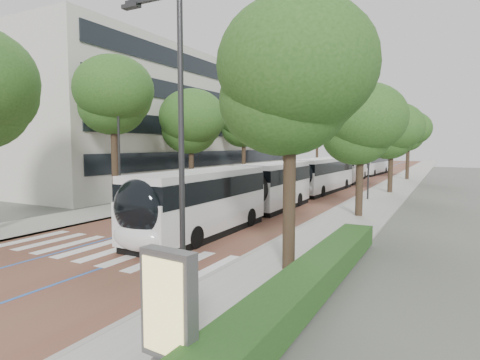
% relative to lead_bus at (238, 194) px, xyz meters
% --- Properties ---
extents(ground, '(160.00, 160.00, 0.00)m').
position_rel_lead_bus_xyz_m(ground, '(-1.84, -9.18, -1.63)').
color(ground, '#51544C').
rests_on(ground, ground).
extents(road, '(11.00, 140.00, 0.02)m').
position_rel_lead_bus_xyz_m(road, '(-1.84, 30.82, -1.62)').
color(road, brown).
rests_on(road, ground).
extents(sidewalk_left, '(4.00, 140.00, 0.12)m').
position_rel_lead_bus_xyz_m(sidewalk_left, '(-9.34, 30.82, -1.57)').
color(sidewalk_left, gray).
rests_on(sidewalk_left, ground).
extents(sidewalk_right, '(4.00, 140.00, 0.12)m').
position_rel_lead_bus_xyz_m(sidewalk_right, '(5.66, 30.82, -1.57)').
color(sidewalk_right, gray).
rests_on(sidewalk_right, ground).
extents(kerb_left, '(0.20, 140.00, 0.14)m').
position_rel_lead_bus_xyz_m(kerb_left, '(-7.44, 30.82, -1.57)').
color(kerb_left, gray).
rests_on(kerb_left, ground).
extents(kerb_right, '(0.20, 140.00, 0.14)m').
position_rel_lead_bus_xyz_m(kerb_right, '(3.76, 30.82, -1.57)').
color(kerb_right, gray).
rests_on(kerb_right, ground).
extents(zebra_crossing, '(10.55, 3.60, 0.01)m').
position_rel_lead_bus_xyz_m(zebra_crossing, '(-1.64, -8.18, -1.60)').
color(zebra_crossing, silver).
rests_on(zebra_crossing, ground).
extents(lane_line_left, '(0.12, 126.00, 0.01)m').
position_rel_lead_bus_xyz_m(lane_line_left, '(-3.44, 30.82, -1.60)').
color(lane_line_left, blue).
rests_on(lane_line_left, road).
extents(lane_line_right, '(0.12, 126.00, 0.01)m').
position_rel_lead_bus_xyz_m(lane_line_right, '(-0.24, 30.82, -1.60)').
color(lane_line_right, blue).
rests_on(lane_line_right, road).
extents(office_building, '(18.11, 40.00, 14.00)m').
position_rel_lead_bus_xyz_m(office_building, '(-21.31, 18.82, 5.37)').
color(office_building, beige).
rests_on(office_building, ground).
extents(hedge, '(1.20, 14.00, 0.80)m').
position_rel_lead_bus_xyz_m(hedge, '(7.26, -9.18, -1.11)').
color(hedge, '#204718').
rests_on(hedge, sidewalk_right).
extents(streetlight_near, '(1.82, 0.20, 8.00)m').
position_rel_lead_bus_xyz_m(streetlight_near, '(4.78, -12.18, 3.19)').
color(streetlight_near, '#2C2C2E').
rests_on(streetlight_near, sidewalk_right).
extents(streetlight_far, '(1.82, 0.20, 8.00)m').
position_rel_lead_bus_xyz_m(streetlight_far, '(4.78, 12.82, 3.19)').
color(streetlight_far, '#2C2C2E').
rests_on(streetlight_far, sidewalk_right).
extents(lamp_post_left, '(0.14, 0.14, 8.00)m').
position_rel_lead_bus_xyz_m(lamp_post_left, '(-7.94, -1.18, 2.49)').
color(lamp_post_left, '#2C2C2E').
rests_on(lamp_post_left, sidewalk_left).
extents(trees_left, '(6.06, 61.01, 9.74)m').
position_rel_lead_bus_xyz_m(trees_left, '(-9.34, 15.53, 5.23)').
color(trees_left, black).
rests_on(trees_left, ground).
extents(trees_right, '(5.32, 47.15, 8.74)m').
position_rel_lead_bus_xyz_m(trees_right, '(5.86, 12.06, 4.22)').
color(trees_right, black).
rests_on(trees_right, ground).
extents(lead_bus, '(2.66, 18.42, 3.20)m').
position_rel_lead_bus_xyz_m(lead_bus, '(0.00, 0.00, 0.00)').
color(lead_bus, black).
rests_on(lead_bus, ground).
extents(bus_queued_0, '(2.99, 12.48, 3.20)m').
position_rel_lead_bus_xyz_m(bus_queued_0, '(0.05, 16.55, -0.00)').
color(bus_queued_0, silver).
rests_on(bus_queued_0, ground).
extents(bus_queued_1, '(3.23, 12.52, 3.20)m').
position_rel_lead_bus_xyz_m(bus_queued_1, '(-0.13, 29.31, -0.00)').
color(bus_queued_1, silver).
rests_on(bus_queued_1, ground).
extents(bus_queued_2, '(3.34, 12.54, 3.20)m').
position_rel_lead_bus_xyz_m(bus_queued_2, '(0.21, 42.19, -0.00)').
color(bus_queued_2, silver).
rests_on(bus_queued_2, ground).
extents(ad_panel, '(1.19, 0.50, 2.42)m').
position_rel_lead_bus_xyz_m(ad_panel, '(6.26, -14.41, -0.24)').
color(ad_panel, '#59595B').
rests_on(ad_panel, sidewalk_right).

